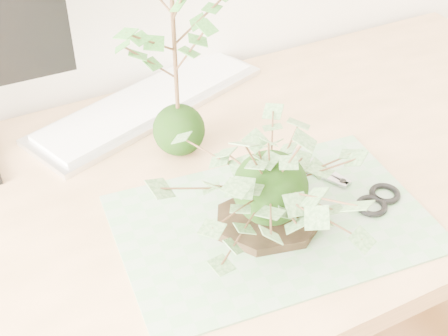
{
  "coord_description": "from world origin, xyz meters",
  "views": [
    {
      "loc": [
        -0.33,
        0.51,
        1.39
      ],
      "look_at": [
        0.0,
        1.14,
        0.84
      ],
      "focal_mm": 50.0,
      "sensor_mm": 36.0,
      "label": 1
    }
  ],
  "objects_px": {
    "maple_kokedama": "(172,9)",
    "ivy_kokedama": "(272,159)",
    "desk": "(217,220)",
    "keyboard": "(149,103)"
  },
  "relations": [
    {
      "from": "maple_kokedama",
      "to": "ivy_kokedama",
      "type": "bearing_deg",
      "value": -80.46
    },
    {
      "from": "desk",
      "to": "maple_kokedama",
      "type": "height_order",
      "value": "maple_kokedama"
    },
    {
      "from": "desk",
      "to": "ivy_kokedama",
      "type": "relative_size",
      "value": 4.33
    },
    {
      "from": "maple_kokedama",
      "to": "keyboard",
      "type": "distance_m",
      "value": 0.3
    },
    {
      "from": "ivy_kokedama",
      "to": "keyboard",
      "type": "relative_size",
      "value": 0.71
    },
    {
      "from": "desk",
      "to": "keyboard",
      "type": "bearing_deg",
      "value": 92.52
    },
    {
      "from": "keyboard",
      "to": "desk",
      "type": "bearing_deg",
      "value": -106.7
    },
    {
      "from": "desk",
      "to": "maple_kokedama",
      "type": "distance_m",
      "value": 0.37
    },
    {
      "from": "desk",
      "to": "ivy_kokedama",
      "type": "xyz_separation_m",
      "value": [
        0.02,
        -0.13,
        0.22
      ]
    },
    {
      "from": "desk",
      "to": "ivy_kokedama",
      "type": "height_order",
      "value": "ivy_kokedama"
    }
  ]
}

